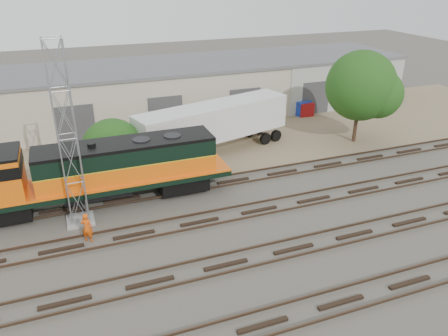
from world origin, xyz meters
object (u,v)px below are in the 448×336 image
object	(u,v)px
signal_tower	(68,141)
semi_trailer	(217,122)
worker	(87,227)
locomotive	(90,172)

from	to	relation	value
signal_tower	semi_trailer	xyz separation A→B (m)	(11.64, 7.51, -2.72)
semi_trailer	worker	bearing A→B (deg)	-154.69
locomotive	worker	distance (m)	4.42
semi_trailer	signal_tower	bearing A→B (deg)	-162.76
worker	semi_trailer	xyz separation A→B (m)	(11.35, 9.83, 1.71)
locomotive	semi_trailer	size ratio (longest dim) A/B	1.28
worker	signal_tower	bearing A→B (deg)	-56.65
worker	locomotive	bearing A→B (deg)	-73.66
locomotive	worker	world-z (taller)	locomotive
signal_tower	worker	world-z (taller)	signal_tower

